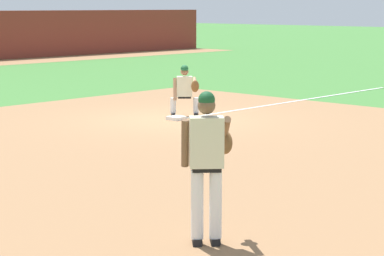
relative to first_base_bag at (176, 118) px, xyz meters
The scene contains 7 objects.
ground_plane 0.04m from the first_base_bag, ahead, with size 160.00×160.00×0.00m, color #3D7533.
infield_dirt_patch 5.01m from the first_base_bag, 133.31° to the right, with size 18.00×18.00×0.01m, color #936B47.
foul_line_stripe 5.18m from the first_base_bag, ahead, with size 10.37×0.10×0.00m, color white.
first_base_bag is the anchor object (origin of this frame).
baseball 4.97m from the first_base_bag, 131.43° to the right, with size 0.07×0.07×0.07m, color white.
pitcher 10.04m from the first_base_bag, 133.22° to the right, with size 0.85×0.55×1.86m.
first_baseman 0.94m from the first_base_bag, 22.39° to the left, with size 0.73×1.09×1.34m.
Camera 1 is at (-13.28, -13.12, 2.84)m, focal length 70.00 mm.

